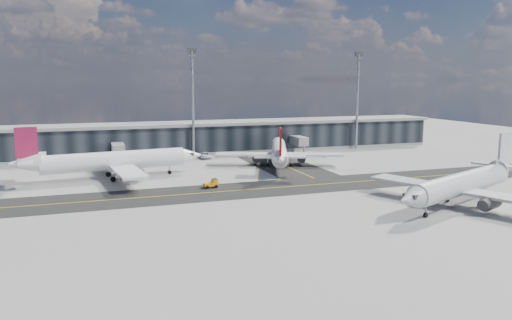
{
  "coord_description": "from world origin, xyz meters",
  "views": [
    {
      "loc": [
        -27.2,
        -84.37,
        20.74
      ],
      "look_at": [
        4.22,
        7.86,
        5.0
      ],
      "focal_mm": 35.0,
      "sensor_mm": 36.0,
      "label": 1
    }
  ],
  "objects_px": {
    "airliner_near": "(463,183)",
    "service_van": "(206,155)",
    "airliner_af": "(112,161)",
    "airliner_redtail": "(279,152)",
    "baggage_tug": "(212,183)"
  },
  "relations": [
    {
      "from": "airliner_near",
      "to": "service_van",
      "type": "relative_size",
      "value": 6.13
    },
    {
      "from": "airliner_af",
      "to": "airliner_redtail",
      "type": "relative_size",
      "value": 1.11
    },
    {
      "from": "airliner_af",
      "to": "airliner_redtail",
      "type": "bearing_deg",
      "value": 87.84
    },
    {
      "from": "airliner_near",
      "to": "airliner_redtail",
      "type": "bearing_deg",
      "value": -4.05
    },
    {
      "from": "airliner_af",
      "to": "airliner_redtail",
      "type": "xyz_separation_m",
      "value": [
        38.92,
        3.13,
        -0.27
      ]
    },
    {
      "from": "airliner_af",
      "to": "service_van",
      "type": "height_order",
      "value": "airliner_af"
    },
    {
      "from": "airliner_af",
      "to": "service_van",
      "type": "relative_size",
      "value": 6.74
    },
    {
      "from": "baggage_tug",
      "to": "service_van",
      "type": "height_order",
      "value": "baggage_tug"
    },
    {
      "from": "baggage_tug",
      "to": "airliner_af",
      "type": "bearing_deg",
      "value": -135.63
    },
    {
      "from": "airliner_redtail",
      "to": "service_van",
      "type": "height_order",
      "value": "airliner_redtail"
    },
    {
      "from": "airliner_redtail",
      "to": "service_van",
      "type": "relative_size",
      "value": 6.05
    },
    {
      "from": "airliner_af",
      "to": "airliner_near",
      "type": "height_order",
      "value": "airliner_af"
    },
    {
      "from": "baggage_tug",
      "to": "service_van",
      "type": "xyz_separation_m",
      "value": [
        7.14,
        36.04,
        -0.05
      ]
    },
    {
      "from": "airliner_af",
      "to": "service_van",
      "type": "distance_m",
      "value": 32.73
    },
    {
      "from": "airliner_redtail",
      "to": "baggage_tug",
      "type": "height_order",
      "value": "airliner_redtail"
    }
  ]
}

